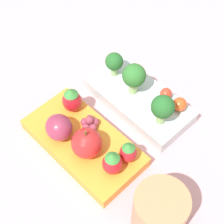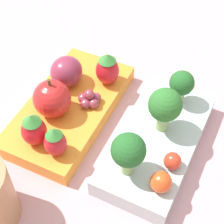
% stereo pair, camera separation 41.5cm
% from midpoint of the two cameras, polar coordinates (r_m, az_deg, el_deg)
% --- Properties ---
extents(ground_plane, '(4.00, 4.00, 0.00)m').
position_cam_midpoint_polar(ground_plane, '(0.54, -15.01, -9.17)').
color(ground_plane, '#C6939E').
extents(bento_box_savoury, '(0.20, 0.12, 0.03)m').
position_cam_midpoint_polar(bento_box_savoury, '(0.54, -10.34, -4.20)').
color(bento_box_savoury, silver).
rests_on(bento_box_savoury, ground_plane).
extents(bento_box_fruit, '(0.22, 0.13, 0.02)m').
position_cam_midpoint_polar(bento_box_fruit, '(0.53, -21.73, -11.97)').
color(bento_box_fruit, orange).
rests_on(bento_box_fruit, ground_plane).
extents(broccoli_floret_0, '(0.04, 0.04, 0.06)m').
position_cam_midpoint_polar(broccoli_floret_0, '(0.51, -12.28, -0.08)').
color(broccoli_floret_0, '#93B770').
rests_on(broccoli_floret_0, bento_box_savoury).
extents(broccoli_floret_1, '(0.04, 0.04, 0.06)m').
position_cam_midpoint_polar(broccoli_floret_1, '(0.47, -7.97, -6.62)').
color(broccoli_floret_1, '#93B770').
rests_on(broccoli_floret_1, bento_box_savoury).
extents(broccoli_floret_2, '(0.03, 0.03, 0.05)m').
position_cam_midpoint_polar(broccoli_floret_2, '(0.55, -15.03, 2.87)').
color(broccoli_floret_2, '#93B770').
rests_on(broccoli_floret_2, bento_box_savoury).
extents(cherry_tomato_0, '(0.02, 0.02, 0.02)m').
position_cam_midpoint_polar(cherry_tomato_0, '(0.52, -5.79, -3.25)').
color(cherry_tomato_0, red).
rests_on(cherry_tomato_0, bento_box_savoury).
extents(cherry_tomato_1, '(0.02, 0.02, 0.02)m').
position_cam_midpoint_polar(cherry_tomato_1, '(0.50, -3.57, -5.53)').
color(cherry_tomato_1, '#DB4C1E').
rests_on(cherry_tomato_1, bento_box_savoury).
extents(apple, '(0.05, 0.05, 0.06)m').
position_cam_midpoint_polar(apple, '(0.49, -22.64, -12.85)').
color(apple, red).
rests_on(apple, bento_box_fruit).
extents(strawberry_0, '(0.03, 0.03, 0.05)m').
position_cam_midpoint_polar(strawberry_0, '(0.54, -23.40, -4.32)').
color(strawberry_0, red).
rests_on(strawberry_0, bento_box_fruit).
extents(strawberry_1, '(0.03, 0.03, 0.05)m').
position_cam_midpoint_polar(strawberry_1, '(0.47, -18.84, -17.00)').
color(strawberry_1, red).
rests_on(strawberry_1, bento_box_fruit).
extents(strawberry_2, '(0.03, 0.03, 0.04)m').
position_cam_midpoint_polar(strawberry_2, '(0.47, -15.37, -15.10)').
color(strawberry_2, red).
rests_on(strawberry_2, bento_box_fruit).
extents(plum, '(0.05, 0.04, 0.04)m').
position_cam_midpoint_polar(plum, '(0.52, -26.44, -9.41)').
color(plum, '#892D47').
rests_on(plum, bento_box_fruit).
extents(grape_cluster, '(0.03, 0.03, 0.02)m').
position_cam_midpoint_polar(grape_cluster, '(0.52, -20.66, -8.71)').
color(grape_cluster, '#93384C').
rests_on(grape_cluster, bento_box_fruit).
extents(drinking_cup, '(0.08, 0.08, 0.08)m').
position_cam_midpoint_polar(drinking_cup, '(0.44, -11.68, -27.05)').
color(drinking_cup, tan).
rests_on(drinking_cup, ground_plane).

